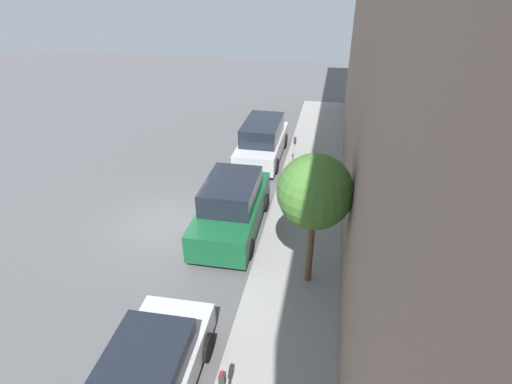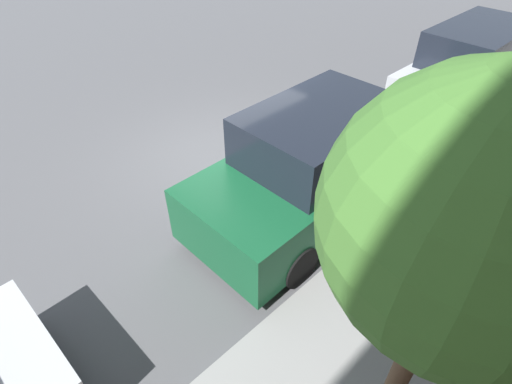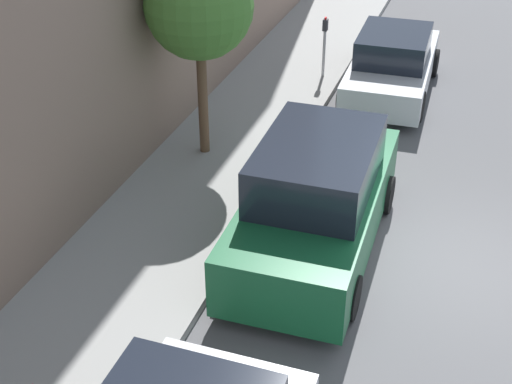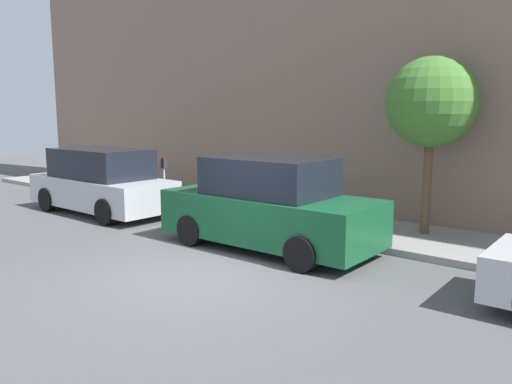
% 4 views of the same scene
% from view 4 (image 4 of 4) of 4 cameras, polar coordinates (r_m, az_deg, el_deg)
% --- Properties ---
extents(ground_plane, '(60.00, 60.00, 0.00)m').
position_cam_4_polar(ground_plane, '(9.14, -6.69, -9.58)').
color(ground_plane, '#515154').
extents(sidewalk, '(2.72, 32.00, 0.15)m').
position_cam_4_polar(sidewalk, '(12.83, 9.28, -3.92)').
color(sidewalk, gray).
rests_on(sidewalk, ground_plane).
extents(parked_suv_second, '(2.08, 4.83, 1.98)m').
position_cam_4_polar(parked_suv_second, '(10.75, 1.51, -1.61)').
color(parked_suv_second, '#14512D').
rests_on(parked_suv_second, ground_plane).
extents(parked_minivan_third, '(2.02, 4.90, 1.90)m').
position_cam_4_polar(parked_minivan_third, '(15.33, -17.27, 1.08)').
color(parked_minivan_third, '#B7BABF').
rests_on(parked_minivan_third, ground_plane).
extents(parking_meter_far, '(0.11, 0.15, 1.44)m').
position_cam_4_polar(parking_meter_far, '(15.62, -10.48, 1.88)').
color(parking_meter_far, '#ADADB2').
rests_on(parking_meter_far, sidewalk).
extents(street_tree, '(2.03, 2.03, 4.02)m').
position_cam_4_polar(street_tree, '(11.98, 19.39, 9.57)').
color(street_tree, brown).
rests_on(street_tree, sidewalk).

